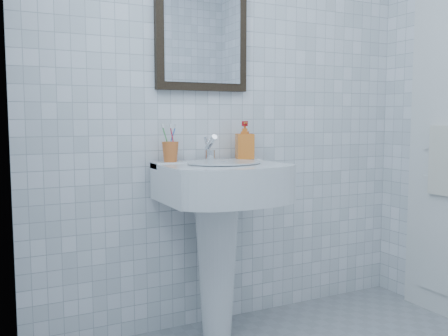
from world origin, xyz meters
TOP-DOWN VIEW (x-y plane):
  - wall_back at (0.00, 1.20)m, footprint 2.20×0.02m
  - wall_left at (-1.10, 0.00)m, footprint 0.02×2.40m
  - washbasin at (-0.18, 0.99)m, footprint 0.58×0.42m
  - faucet at (-0.18, 1.09)m, footprint 0.05×0.12m
  - toothbrush_cup at (-0.38, 1.11)m, footprint 0.11×0.11m
  - soap_dispenser at (0.03, 1.11)m, footprint 0.11×0.11m
  - wall_mirror at (-0.18, 1.18)m, footprint 0.50×0.04m
  - towel_ring at (1.06, 0.70)m, footprint 0.01×0.18m
  - hand_towel at (1.04, 0.70)m, footprint 0.03×0.16m

SIDE VIEW (x-z plane):
  - washbasin at x=-0.18m, z-range 0.15..1.05m
  - hand_towel at x=1.04m, z-range 0.68..1.06m
  - toothbrush_cup at x=-0.38m, z-range 0.89..0.98m
  - faucet at x=-0.18m, z-range 0.87..1.01m
  - soap_dispenser at x=0.03m, z-range 0.89..1.08m
  - towel_ring at x=1.06m, z-range 0.96..1.14m
  - wall_back at x=0.00m, z-range 0.00..2.50m
  - wall_left at x=-1.10m, z-range 0.00..2.50m
  - wall_mirror at x=-0.18m, z-range 1.24..1.86m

